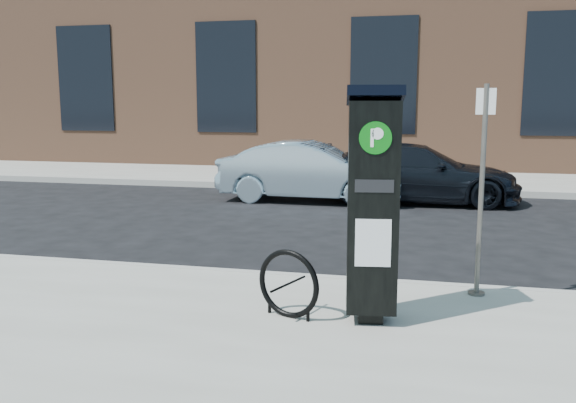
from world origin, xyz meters
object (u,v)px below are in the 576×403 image
(parking_kiosk, at_px, (373,204))
(sign_pole, at_px, (481,193))
(bike_rack, at_px, (288,284))
(car_dark, at_px, (415,173))
(car_silver, at_px, (311,171))

(parking_kiosk, xyz_separation_m, sign_pole, (1.04, 1.06, -0.02))
(bike_rack, xyz_separation_m, car_dark, (0.99, 8.23, 0.17))
(bike_rack, bearing_deg, parking_kiosk, 25.60)
(car_dark, bearing_deg, parking_kiosk, 175.38)
(bike_rack, distance_m, car_dark, 8.29)
(parking_kiosk, bearing_deg, car_dark, 80.33)
(bike_rack, relative_size, car_dark, 0.15)
(bike_rack, relative_size, car_silver, 0.16)
(bike_rack, distance_m, car_silver, 7.98)
(parking_kiosk, xyz_separation_m, bike_rack, (-0.78, -0.08, -0.80))
(sign_pole, height_order, bike_rack, sign_pole)
(parking_kiosk, relative_size, sign_pole, 0.98)
(parking_kiosk, relative_size, bike_rack, 3.27)
(parking_kiosk, xyz_separation_m, car_silver, (-2.07, 7.80, -0.60))
(parking_kiosk, bearing_deg, bike_rack, 177.59)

